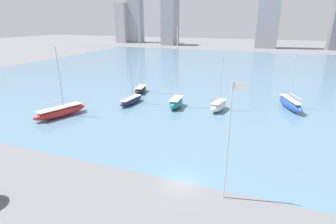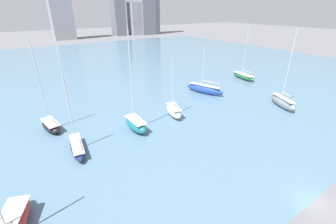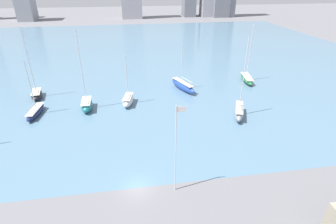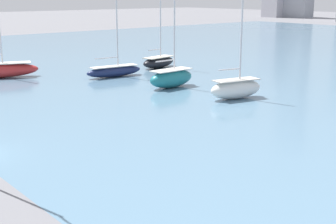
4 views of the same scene
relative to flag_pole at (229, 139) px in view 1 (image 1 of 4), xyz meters
The scene contains 10 objects.
ground_plane 8.57m from the flag_pole, 167.77° to the left, with size 500.00×500.00×0.00m, color slate.
harbor_water 71.60m from the flag_pole, 94.08° to the left, with size 180.00×140.00×0.00m.
flag_pole is the anchor object (origin of this frame).
distant_city_skyline 170.09m from the flag_pole, 91.07° to the left, with size 188.10×23.69×62.66m.
sailboat_teal 30.92m from the flag_pole, 118.51° to the left, with size 2.57×6.28×16.74m.
sailboat_red 36.88m from the flag_pole, 157.97° to the left, with size 6.17×10.64×13.26m.
sailboat_blue 35.71m from the flag_pole, 76.44° to the left, with size 5.34×9.86×11.54m.
sailboat_white 28.99m from the flag_pole, 101.44° to the left, with size 3.34×6.33×11.14m.
sailboat_black 44.61m from the flag_pole, 127.64° to the left, with size 3.37×6.49×15.72m.
sailboat_navy 36.16m from the flag_pole, 133.93° to the left, with size 2.64×7.95×11.60m.
Camera 1 is at (7.66, -24.88, 17.82)m, focal length 28.00 mm.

